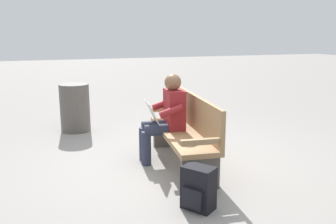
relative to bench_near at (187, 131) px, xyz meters
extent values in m
plane|color=gray|center=(0.01, 0.07, -0.46)|extent=(40.00, 40.00, 0.00)
cube|color=#9E7A51|center=(0.01, 0.07, -0.04)|extent=(1.84, 0.68, 0.06)
cube|color=#9E7A51|center=(-0.02, -0.14, 0.22)|extent=(1.79, 0.25, 0.45)
cube|color=#9E7A51|center=(-0.84, 0.17, 0.11)|extent=(0.11, 0.48, 0.06)
cube|color=#9E7A51|center=(0.85, -0.03, 0.11)|extent=(0.11, 0.48, 0.06)
cube|color=#4C4742|center=(-0.79, 0.16, -0.26)|extent=(0.13, 0.44, 0.39)
cube|color=#4C4742|center=(0.80, -0.02, -0.26)|extent=(0.13, 0.44, 0.39)
cube|color=maroon|center=(0.20, 0.10, 0.25)|extent=(0.42, 0.26, 0.52)
sphere|color=brown|center=(0.20, 0.12, 0.61)|extent=(0.22, 0.22, 0.22)
cylinder|color=#282D42|center=(0.13, 0.32, 0.01)|extent=(0.20, 0.43, 0.15)
cylinder|color=#282D42|center=(0.33, 0.30, 0.01)|extent=(0.20, 0.43, 0.15)
cylinder|color=#282D42|center=(0.15, 0.51, -0.23)|extent=(0.13, 0.13, 0.45)
cylinder|color=#282D42|center=(0.35, 0.48, -0.23)|extent=(0.13, 0.13, 0.45)
cylinder|color=maroon|center=(-0.03, 0.22, 0.28)|extent=(0.12, 0.32, 0.18)
cylinder|color=maroon|center=(0.45, 0.17, 0.28)|extent=(0.12, 0.32, 0.18)
cube|color=silver|center=(0.24, 0.40, 0.23)|extent=(0.41, 0.18, 0.27)
cube|color=black|center=(-1.18, 0.36, -0.24)|extent=(0.36, 0.34, 0.43)
cube|color=black|center=(-1.25, 0.45, -0.31)|extent=(0.20, 0.16, 0.20)
cylinder|color=#514C47|center=(2.19, 1.22, -0.04)|extent=(0.51, 0.51, 0.83)
camera|label=1|loc=(-4.15, 1.72, 1.24)|focal=38.35mm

